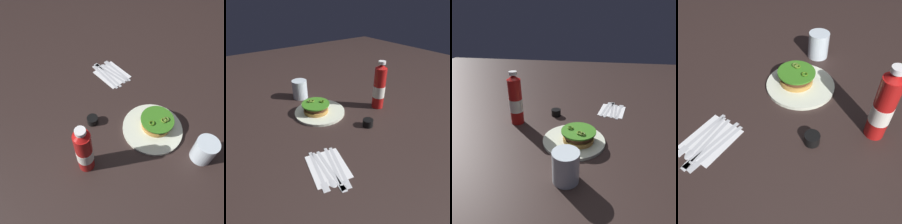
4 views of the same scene
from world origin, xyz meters
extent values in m
plane|color=#2C201D|center=(0.00, 0.00, 0.00)|extent=(3.00, 3.00, 0.00)
cylinder|color=silver|center=(-0.07, -0.11, 0.01)|extent=(0.25, 0.25, 0.01)
cylinder|color=#B5823A|center=(-0.07, -0.13, 0.02)|extent=(0.12, 0.12, 0.02)
cylinder|color=#512D19|center=(-0.07, -0.13, 0.04)|extent=(0.11, 0.11, 0.02)
cylinder|color=red|center=(-0.07, -0.13, 0.05)|extent=(0.10, 0.10, 0.01)
cylinder|color=#36771D|center=(-0.07, -0.13, 0.06)|extent=(0.14, 0.14, 0.01)
torus|color=#3F6813|center=(-0.06, -0.10, 0.06)|extent=(0.02, 0.02, 0.01)
torus|color=#526C26|center=(-0.10, -0.14, 0.06)|extent=(0.02, 0.02, 0.01)
torus|color=#57781E|center=(-0.10, -0.13, 0.06)|extent=(0.02, 0.02, 0.01)
cylinder|color=#B01413|center=(0.05, 0.17, 0.11)|extent=(0.06, 0.06, 0.21)
cone|color=#B01413|center=(0.05, 0.17, 0.22)|extent=(0.05, 0.05, 0.02)
cylinder|color=white|center=(0.05, 0.17, 0.24)|extent=(0.04, 0.04, 0.01)
cylinder|color=white|center=(0.05, 0.17, 0.09)|extent=(0.06, 0.06, 0.06)
cylinder|color=silver|center=(-0.28, -0.11, 0.05)|extent=(0.08, 0.08, 0.10)
cylinder|color=black|center=(0.16, 0.01, 0.02)|extent=(0.05, 0.05, 0.03)
cube|color=white|center=(0.26, -0.27, 0.00)|extent=(0.18, 0.15, 0.00)
cube|color=silver|center=(0.25, -0.31, 0.00)|extent=(0.18, 0.05, 0.00)
cube|color=silver|center=(0.33, -0.33, 0.00)|extent=(0.04, 0.03, 0.00)
cube|color=silver|center=(0.25, -0.29, 0.00)|extent=(0.17, 0.03, 0.00)
ellipsoid|color=silver|center=(0.32, -0.30, 0.00)|extent=(0.04, 0.03, 0.00)
cube|color=silver|center=(0.26, -0.27, 0.00)|extent=(0.17, 0.03, 0.00)
cube|color=silver|center=(0.33, -0.28, 0.00)|extent=(0.08, 0.03, 0.00)
cube|color=silver|center=(0.26, -0.26, 0.00)|extent=(0.18, 0.06, 0.00)
cube|color=silver|center=(0.34, -0.28, 0.00)|extent=(0.08, 0.04, 0.00)
cube|color=silver|center=(0.27, -0.24, 0.00)|extent=(0.17, 0.06, 0.00)
cube|color=silver|center=(0.33, -0.26, 0.00)|extent=(0.08, 0.04, 0.00)
camera|label=1|loc=(-0.23, 0.41, 0.82)|focal=37.00mm
camera|label=2|loc=(0.67, -0.53, 0.51)|focal=31.43mm
camera|label=3|loc=(-0.76, -0.19, 0.46)|focal=33.11mm
camera|label=4|loc=(0.57, 0.10, 0.58)|focal=38.65mm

